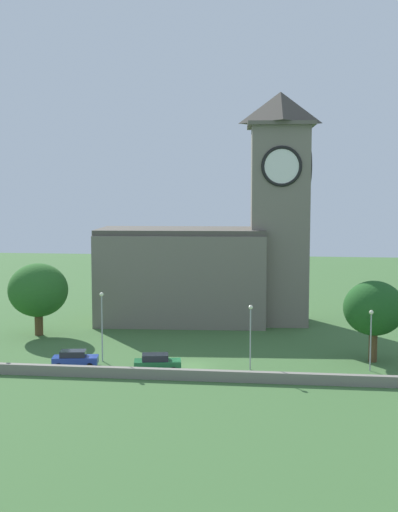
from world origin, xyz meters
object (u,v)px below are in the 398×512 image
object	(u,v)px
car_blue	(75,359)
streetlamp_west_mid	(102,316)
car_green	(157,362)
church	(216,251)
tree_churchyard	(38,290)
tree_riverside_west	(374,308)
streetlamp_central	(250,326)
streetlamp_east_mid	(371,330)

from	to	relation	value
car_blue	streetlamp_west_mid	world-z (taller)	streetlamp_west_mid
car_green	church	bearing A→B (deg)	82.28
tree_churchyard	church	bearing A→B (deg)	27.76
church	tree_riverside_west	size ratio (longest dim) A/B	3.59
car_blue	tree_churchyard	size ratio (longest dim) A/B	0.54
tree_riverside_west	tree_churchyard	size ratio (longest dim) A/B	0.96
streetlamp_central	church	bearing A→B (deg)	103.45
streetlamp_west_mid	streetlamp_east_mid	size ratio (longest dim) A/B	1.20
car_blue	streetlamp_west_mid	bearing A→B (deg)	49.35
car_blue	tree_riverside_west	size ratio (longest dim) A/B	0.56
church	streetlamp_east_mid	world-z (taller)	church
streetlamp_east_mid	tree_riverside_west	distance (m)	4.14
car_blue	tree_riverside_west	distance (m)	31.89
streetlamp_central	tree_riverside_west	bearing A→B (deg)	20.33
streetlamp_central	tree_riverside_west	world-z (taller)	tree_riverside_west
streetlamp_central	tree_churchyard	size ratio (longest dim) A/B	0.73
car_green	tree_riverside_west	world-z (taller)	tree_riverside_west
streetlamp_west_mid	tree_riverside_west	xyz separation A→B (m)	(28.72, 3.29, 0.81)
streetlamp_east_mid	tree_churchyard	bearing A→B (deg)	162.84
streetlamp_west_mid	tree_riverside_west	world-z (taller)	tree_riverside_west
streetlamp_central	streetlamp_west_mid	bearing A→B (deg)	174.70
church	tree_churchyard	bearing A→B (deg)	-152.24
tree_riverside_west	tree_churchyard	bearing A→B (deg)	168.22
streetlamp_central	streetlamp_east_mid	xyz separation A→B (m)	(12.10, 0.99, -0.25)
car_blue	streetlamp_east_mid	size ratio (longest dim) A/B	0.78
streetlamp_west_mid	streetlamp_east_mid	xyz separation A→B (m)	(27.97, -0.48, -0.70)
church	car_green	world-z (taller)	church
streetlamp_east_mid	streetlamp_west_mid	bearing A→B (deg)	179.01
car_blue	tree_riverside_west	world-z (taller)	tree_riverside_west
streetlamp_east_mid	streetlamp_central	bearing A→B (deg)	-175.33
streetlamp_west_mid	streetlamp_east_mid	bearing A→B (deg)	-0.99
tree_riverside_west	church	bearing A→B (deg)	133.63
tree_riverside_west	tree_churchyard	world-z (taller)	tree_churchyard
car_blue	church	bearing A→B (deg)	64.26
car_green	streetlamp_central	xyz separation A→B (m)	(9.35, 1.69, 3.60)
tree_churchyard	streetlamp_central	bearing A→B (deg)	-25.76
tree_churchyard	streetlamp_west_mid	bearing A→B (deg)	-45.83
streetlamp_central	tree_churchyard	xyz separation A→B (m)	(-27.18, 13.11, 1.21)
car_blue	streetlamp_central	size ratio (longest dim) A/B	0.73
streetlamp_west_mid	tree_churchyard	size ratio (longest dim) A/B	0.82
car_green	tree_riverside_west	xyz separation A→B (m)	(22.20, 6.45, 4.86)
car_green	tree_churchyard	xyz separation A→B (m)	(-17.82, 14.80, 4.81)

